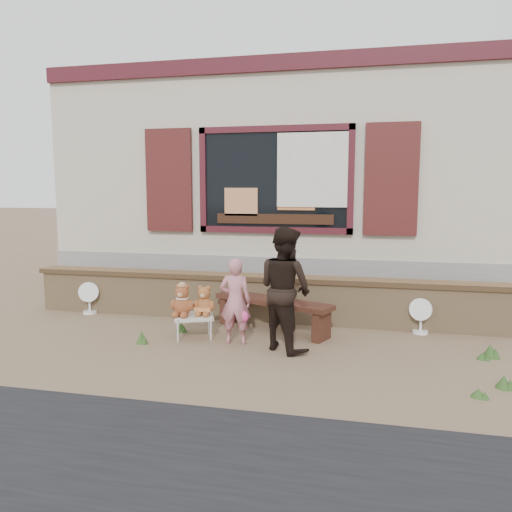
% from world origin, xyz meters
% --- Properties ---
extents(ground, '(80.00, 80.00, 0.00)m').
position_xyz_m(ground, '(0.00, 0.00, 0.00)').
color(ground, brown).
rests_on(ground, ground).
extents(shopfront, '(8.04, 5.13, 4.00)m').
position_xyz_m(shopfront, '(0.00, 4.49, 2.00)').
color(shopfront, '#BFB29B').
rests_on(shopfront, ground).
extents(brick_wall, '(7.10, 0.36, 0.67)m').
position_xyz_m(brick_wall, '(0.00, 1.00, 0.34)').
color(brick_wall, tan).
rests_on(brick_wall, ground).
extents(bench, '(1.71, 1.01, 0.44)m').
position_xyz_m(bench, '(0.26, 0.49, 0.32)').
color(bench, '#361B12').
rests_on(bench, ground).
extents(folding_chair, '(0.61, 0.58, 0.30)m').
position_xyz_m(folding_chair, '(-0.67, -0.06, 0.27)').
color(folding_chair, beige).
rests_on(folding_chair, ground).
extents(teddy_bear_left, '(0.38, 0.36, 0.42)m').
position_xyz_m(teddy_bear_left, '(-0.80, -0.11, 0.51)').
color(teddy_bear_left, brown).
rests_on(teddy_bear_left, folding_chair).
extents(teddy_bear_right, '(0.36, 0.34, 0.39)m').
position_xyz_m(teddy_bear_right, '(-0.54, -0.00, 0.49)').
color(teddy_bear_right, brown).
rests_on(teddy_bear_right, folding_chair).
extents(child, '(0.40, 0.27, 1.07)m').
position_xyz_m(child, '(-0.09, -0.16, 0.54)').
color(child, '#CF7B87').
rests_on(child, ground).
extents(adult, '(0.91, 0.88, 1.47)m').
position_xyz_m(adult, '(0.54, -0.24, 0.74)').
color(adult, black).
rests_on(adult, ground).
extents(fan_left, '(0.32, 0.21, 0.49)m').
position_xyz_m(fan_left, '(-2.68, 0.80, 0.25)').
color(fan_left, white).
rests_on(fan_left, ground).
extents(fan_right, '(0.31, 0.20, 0.48)m').
position_xyz_m(fan_right, '(2.20, 0.80, 0.24)').
color(fan_right, white).
rests_on(fan_right, ground).
extents(grass_tufts, '(4.26, 1.57, 0.16)m').
position_xyz_m(grass_tufts, '(1.41, -0.37, 0.07)').
color(grass_tufts, '#2F5120').
rests_on(grass_tufts, ground).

